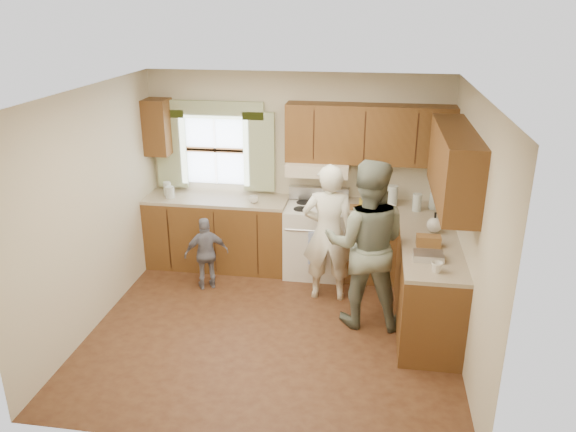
% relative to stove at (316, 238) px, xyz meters
% --- Properties ---
extents(room, '(3.80, 3.80, 3.80)m').
position_rel_stove_xyz_m(room, '(-0.30, -1.44, 0.78)').
color(room, '#422214').
rests_on(room, ground).
extents(kitchen_fixtures, '(3.80, 2.25, 2.15)m').
position_rel_stove_xyz_m(kitchen_fixtures, '(0.31, -0.36, 0.37)').
color(kitchen_fixtures, '#42230E').
rests_on(kitchen_fixtures, ground).
extents(stove, '(0.76, 0.67, 1.07)m').
position_rel_stove_xyz_m(stove, '(0.00, 0.00, 0.00)').
color(stove, silver).
rests_on(stove, ground).
extents(woman_left, '(0.61, 0.42, 1.63)m').
position_rel_stove_xyz_m(woman_left, '(0.20, -0.63, 0.35)').
color(woman_left, white).
rests_on(woman_left, ground).
extents(woman_right, '(0.89, 0.69, 1.83)m').
position_rel_stove_xyz_m(woman_right, '(0.64, -1.12, 0.45)').
color(woman_right, '#203927').
rests_on(woman_right, ground).
extents(child, '(0.57, 0.42, 0.90)m').
position_rel_stove_xyz_m(child, '(-1.26, -0.62, -0.01)').
color(child, gray).
rests_on(child, ground).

